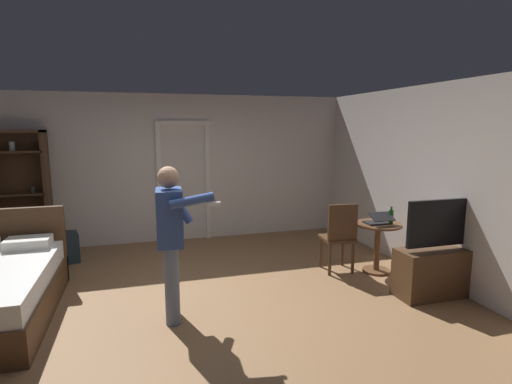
% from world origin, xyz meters
% --- Properties ---
extents(ground_plane, '(7.01, 7.01, 0.00)m').
position_xyz_m(ground_plane, '(0.00, 0.00, 0.00)').
color(ground_plane, olive).
extents(wall_back, '(6.61, 0.12, 2.59)m').
position_xyz_m(wall_back, '(0.00, 2.86, 1.29)').
color(wall_back, silver).
rests_on(wall_back, ground_plane).
extents(wall_right, '(0.12, 5.84, 2.59)m').
position_xyz_m(wall_right, '(3.25, 0.00, 1.29)').
color(wall_right, silver).
rests_on(wall_right, ground_plane).
extents(doorway_frame, '(0.93, 0.08, 2.13)m').
position_xyz_m(doorway_frame, '(0.23, 2.78, 1.22)').
color(doorway_frame, white).
rests_on(doorway_frame, ground_plane).
extents(bookshelf, '(0.85, 0.32, 1.98)m').
position_xyz_m(bookshelf, '(-2.34, 2.64, 1.07)').
color(bookshelf, '#4C331E').
rests_on(bookshelf, ground_plane).
extents(tv_flatscreen, '(1.04, 0.40, 1.19)m').
position_xyz_m(tv_flatscreen, '(2.89, -0.54, 0.36)').
color(tv_flatscreen, '#4C331E').
rests_on(tv_flatscreen, ground_plane).
extents(side_table, '(0.64, 0.64, 0.70)m').
position_xyz_m(side_table, '(2.63, 0.36, 0.47)').
color(side_table, brown).
rests_on(side_table, ground_plane).
extents(laptop, '(0.33, 0.33, 0.17)m').
position_xyz_m(laptop, '(2.60, 0.32, 0.75)').
color(laptop, black).
rests_on(laptop, side_table).
extents(bottle_on_table, '(0.06, 0.06, 0.24)m').
position_xyz_m(bottle_on_table, '(2.77, 0.28, 0.80)').
color(bottle_on_table, '#175111').
rests_on(bottle_on_table, side_table).
extents(wooden_chair, '(0.45, 0.45, 0.99)m').
position_xyz_m(wooden_chair, '(2.10, 0.50, 0.54)').
color(wooden_chair, '#4C331E').
rests_on(wooden_chair, ground_plane).
extents(person_blue_shirt, '(0.62, 0.56, 1.64)m').
position_xyz_m(person_blue_shirt, '(-0.24, -0.26, 0.94)').
color(person_blue_shirt, slate).
rests_on(person_blue_shirt, ground_plane).
extents(suitcase_dark, '(0.62, 0.38, 0.43)m').
position_xyz_m(suitcase_dark, '(-1.82, 2.16, 0.22)').
color(suitcase_dark, black).
rests_on(suitcase_dark, ground_plane).
extents(suitcase_small, '(0.67, 0.49, 0.43)m').
position_xyz_m(suitcase_small, '(-1.77, 2.03, 0.22)').
color(suitcase_small, '#1E2D38').
rests_on(suitcase_small, ground_plane).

